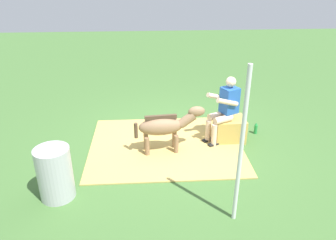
{
  "coord_description": "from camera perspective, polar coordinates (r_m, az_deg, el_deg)",
  "views": [
    {
      "loc": [
        0.54,
        5.98,
        3.35
      ],
      "look_at": [
        0.16,
        0.16,
        0.55
      ],
      "focal_mm": 35.42,
      "sensor_mm": 36.0,
      "label": 1
    }
  ],
  "objects": [
    {
      "name": "water_barrel",
      "position": [
        5.41,
        -18.88,
        -8.69
      ],
      "size": [
        0.53,
        0.53,
        0.86
      ],
      "primitive_type": "cylinder",
      "color": "#B2B2B7",
      "rests_on": "ground"
    },
    {
      "name": "soda_bottle",
      "position": [
        7.33,
        14.87,
        -1.38
      ],
      "size": [
        0.07,
        0.07,
        0.26
      ],
      "color": "#268C3F",
      "rests_on": "ground"
    },
    {
      "name": "person_seated",
      "position": [
        6.63,
        9.66,
        2.19
      ],
      "size": [
        0.72,
        0.58,
        1.36
      ],
      "color": "beige",
      "rests_on": "ground"
    },
    {
      "name": "pony_standing",
      "position": [
        6.23,
        -0.43,
        -1.07
      ],
      "size": [
        1.35,
        0.4,
        0.91
      ],
      "color": "#8C6B4C",
      "rests_on": "ground"
    },
    {
      "name": "tent_pole_left",
      "position": [
        4.42,
        12.46,
        -4.99
      ],
      "size": [
        0.06,
        0.06,
        2.29
      ],
      "primitive_type": "cylinder",
      "color": "silver",
      "rests_on": "ground"
    },
    {
      "name": "ground_plane",
      "position": [
        6.88,
        1.23,
        -3.52
      ],
      "size": [
        24.0,
        24.0,
        0.0
      ],
      "primitive_type": "plane",
      "color": "#426B33"
    },
    {
      "name": "hay_patch",
      "position": [
        6.67,
        -0.37,
        -4.38
      ],
      "size": [
        3.0,
        2.45,
        0.02
      ],
      "primitive_type": "cube",
      "color": "tan",
      "rests_on": "ground"
    },
    {
      "name": "hay_bale",
      "position": [
        6.93,
        10.51,
        -1.52
      ],
      "size": [
        0.6,
        0.53,
        0.48
      ],
      "primitive_type": "cube",
      "color": "tan",
      "rests_on": "ground"
    }
  ]
}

